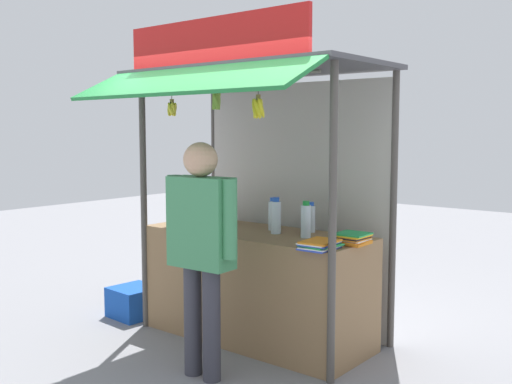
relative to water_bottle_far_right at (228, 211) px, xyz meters
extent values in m
plane|color=gray|center=(0.47, -0.15, -1.10)|extent=(20.00, 20.00, 0.00)
cube|color=olive|center=(0.47, -0.15, -0.62)|extent=(2.06, 0.79, 0.97)
cylinder|color=#4C4742|center=(-0.56, -0.55, 0.07)|extent=(0.06, 0.06, 2.35)
cylinder|color=#4C4742|center=(1.50, -0.55, 0.07)|extent=(0.06, 0.06, 2.35)
cylinder|color=#4C4742|center=(-0.56, 0.42, 0.07)|extent=(0.06, 0.06, 2.35)
cylinder|color=#4C4742|center=(1.50, 0.42, 0.07)|extent=(0.06, 0.06, 2.35)
cube|color=#B7B2A8|center=(0.47, 0.42, 0.05)|extent=(2.02, 0.04, 2.30)
cube|color=#3F3F44|center=(0.47, -0.17, 1.27)|extent=(2.26, 1.17, 0.04)
cube|color=#1E7A38|center=(0.47, -1.00, 1.13)|extent=(2.22, 0.51, 0.26)
cube|color=red|center=(0.47, -0.70, 1.46)|extent=(1.85, 0.04, 0.35)
cylinder|color=#59544C|center=(0.47, -0.65, 1.17)|extent=(1.96, 0.02, 0.02)
cylinder|color=silver|center=(0.00, 0.00, -0.01)|extent=(0.08, 0.08, 0.25)
cylinder|color=white|center=(0.00, 0.00, 0.13)|extent=(0.05, 0.05, 0.03)
cylinder|color=silver|center=(0.87, 0.12, -0.01)|extent=(0.07, 0.07, 0.23)
cylinder|color=blue|center=(0.87, 0.12, 0.12)|extent=(0.05, 0.05, 0.03)
cylinder|color=silver|center=(0.67, -0.13, 0.01)|extent=(0.09, 0.09, 0.28)
cylinder|color=blue|center=(0.67, -0.13, 0.17)|extent=(0.06, 0.06, 0.04)
cylinder|color=silver|center=(0.98, -0.13, 0.00)|extent=(0.09, 0.09, 0.27)
cylinder|color=#198C33|center=(0.98, -0.13, 0.16)|extent=(0.06, 0.06, 0.04)
cylinder|color=silver|center=(0.54, 0.00, 0.00)|extent=(0.08, 0.08, 0.26)
cylinder|color=blue|center=(0.54, 0.00, 0.14)|extent=(0.05, 0.05, 0.04)
cylinder|color=silver|center=(-0.30, 0.10, -0.01)|extent=(0.08, 0.08, 0.24)
cylinder|color=#198C33|center=(-0.30, 0.10, 0.13)|extent=(0.05, 0.05, 0.03)
cube|color=orange|center=(1.42, -0.13, -0.13)|extent=(0.24, 0.24, 0.01)
cube|color=orange|center=(1.43, -0.14, -0.12)|extent=(0.24, 0.24, 0.01)
cube|color=orange|center=(1.42, -0.14, -0.10)|extent=(0.26, 0.26, 0.01)
cube|color=white|center=(1.42, -0.13, -0.09)|extent=(0.25, 0.25, 0.01)
cube|color=orange|center=(1.41, -0.14, -0.09)|extent=(0.25, 0.25, 0.01)
cube|color=black|center=(1.41, -0.14, -0.08)|extent=(0.24, 0.24, 0.01)
cube|color=orange|center=(1.42, -0.14, -0.07)|extent=(0.25, 0.25, 0.01)
cube|color=yellow|center=(1.43, -0.14, -0.06)|extent=(0.24, 0.24, 0.01)
cube|color=green|center=(1.43, -0.13, -0.05)|extent=(0.24, 0.25, 0.01)
cube|color=white|center=(-0.37, -0.16, -0.13)|extent=(0.17, 0.24, 0.01)
cube|color=white|center=(-0.38, -0.17, -0.11)|extent=(0.17, 0.24, 0.01)
cube|color=blue|center=(-0.38, -0.17, -0.10)|extent=(0.18, 0.25, 0.01)
cube|color=red|center=(-0.38, -0.16, -0.09)|extent=(0.18, 0.24, 0.01)
cube|color=blue|center=(1.33, -0.46, -0.12)|extent=(0.23, 0.31, 0.01)
cube|color=white|center=(1.34, -0.46, -0.11)|extent=(0.24, 0.31, 0.01)
cube|color=green|center=(1.34, -0.45, -0.10)|extent=(0.26, 0.32, 0.01)
cube|color=blue|center=(1.33, -0.46, -0.09)|extent=(0.25, 0.32, 0.01)
cube|color=white|center=(1.33, -0.46, -0.08)|extent=(0.23, 0.30, 0.01)
cube|color=orange|center=(1.34, -0.46, -0.07)|extent=(0.24, 0.31, 0.01)
cylinder|color=#332D23|center=(-0.06, -0.65, 1.09)|extent=(0.01, 0.01, 0.13)
cylinder|color=olive|center=(-0.06, -0.65, 1.00)|extent=(0.04, 0.04, 0.04)
ellipsoid|color=yellow|center=(-0.04, -0.65, 0.93)|extent=(0.04, 0.07, 0.13)
ellipsoid|color=yellow|center=(-0.05, -0.63, 0.94)|extent=(0.08, 0.05, 0.13)
ellipsoid|color=yellow|center=(-0.07, -0.64, 0.94)|extent=(0.07, 0.07, 0.13)
ellipsoid|color=yellow|center=(-0.07, -0.66, 0.94)|extent=(0.06, 0.07, 0.13)
ellipsoid|color=yellow|center=(-0.05, -0.67, 0.94)|extent=(0.08, 0.05, 0.13)
cylinder|color=#332D23|center=(0.46, -0.65, 1.12)|extent=(0.01, 0.01, 0.06)
cylinder|color=olive|center=(0.46, -0.65, 1.07)|extent=(0.04, 0.04, 0.04)
ellipsoid|color=olive|center=(0.48, -0.65, 0.99)|extent=(0.03, 0.06, 0.15)
ellipsoid|color=olive|center=(0.48, -0.64, 0.99)|extent=(0.06, 0.06, 0.15)
ellipsoid|color=olive|center=(0.46, -0.63, 0.99)|extent=(0.06, 0.03, 0.14)
ellipsoid|color=olive|center=(0.45, -0.63, 0.99)|extent=(0.08, 0.05, 0.15)
ellipsoid|color=olive|center=(0.44, -0.65, 0.99)|extent=(0.04, 0.07, 0.15)
ellipsoid|color=olive|center=(0.44, -0.66, 0.99)|extent=(0.04, 0.06, 0.15)
ellipsoid|color=olive|center=(0.45, -0.66, 0.99)|extent=(0.06, 0.05, 0.15)
ellipsoid|color=olive|center=(0.47, -0.67, 0.99)|extent=(0.07, 0.04, 0.15)
ellipsoid|color=olive|center=(0.48, -0.67, 0.99)|extent=(0.07, 0.07, 0.15)
cylinder|color=#332D23|center=(0.89, -0.65, 1.09)|extent=(0.01, 0.01, 0.13)
cylinder|color=olive|center=(0.89, -0.65, 1.01)|extent=(0.04, 0.04, 0.04)
ellipsoid|color=yellow|center=(0.92, -0.65, 0.92)|extent=(0.04, 0.09, 0.16)
ellipsoid|color=yellow|center=(0.90, -0.64, 0.92)|extent=(0.06, 0.05, 0.16)
ellipsoid|color=yellow|center=(0.88, -0.64, 0.92)|extent=(0.06, 0.05, 0.16)
ellipsoid|color=yellow|center=(0.87, -0.65, 0.92)|extent=(0.04, 0.08, 0.16)
ellipsoid|color=yellow|center=(0.88, -0.68, 0.92)|extent=(0.09, 0.07, 0.16)
ellipsoid|color=yellow|center=(0.90, -0.67, 0.92)|extent=(0.08, 0.06, 0.16)
cylinder|color=#383842|center=(0.59, -1.07, -0.68)|extent=(0.14, 0.14, 0.85)
cylinder|color=#383842|center=(0.79, -1.07, -0.68)|extent=(0.14, 0.14, 0.85)
cube|color=#3F8C59|center=(0.69, -1.07, 0.08)|extent=(0.52, 0.24, 0.67)
cylinder|color=#3F8C59|center=(0.41, -1.07, 0.13)|extent=(0.11, 0.11, 0.57)
cylinder|color=#3F8C59|center=(0.97, -1.07, 0.13)|extent=(0.11, 0.11, 0.57)
sphere|color=tan|center=(0.69, -1.07, 0.54)|extent=(0.25, 0.25, 0.25)
cube|color=#194CB2|center=(-0.88, -0.43, -0.95)|extent=(0.45, 0.45, 0.30)
camera|label=1|loc=(3.76, -4.21, 0.76)|focal=42.13mm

